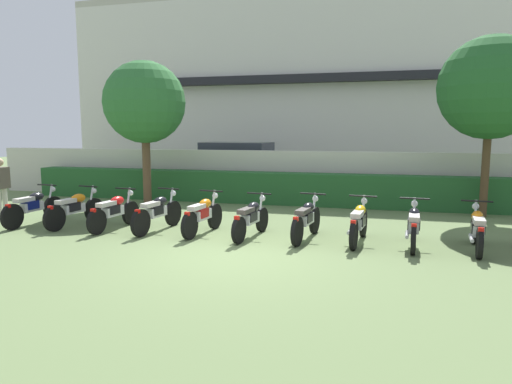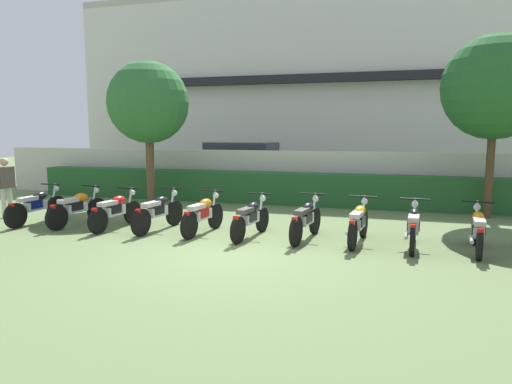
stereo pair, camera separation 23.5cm
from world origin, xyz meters
name	(u,v)px [view 1 (the left image)]	position (x,y,z in m)	size (l,w,h in m)	color
ground	(231,255)	(0.00, 0.00, 0.00)	(60.00, 60.00, 0.00)	#607547
building	(325,91)	(0.00, 15.47, 4.35)	(24.22, 6.50, 8.70)	silver
compound_wall	(295,176)	(0.00, 6.97, 0.84)	(23.01, 0.30, 1.69)	beige
hedge_row	(291,189)	(0.00, 6.27, 0.51)	(18.41, 0.70, 1.02)	#235628
parked_car	(240,166)	(-2.75, 9.73, 0.94)	(4.62, 2.35, 1.89)	silver
tree_near_inspector	(145,103)	(-4.50, 5.13, 3.23)	(2.58, 2.58, 4.54)	brown
tree_far_side	(491,88)	(5.50, 5.51, 3.48)	(2.74, 2.74, 4.87)	#4C3823
motorcycle_in_row_0	(33,207)	(-5.72, 1.45, 0.46)	(0.60, 1.96, 0.97)	black
motorcycle_in_row_1	(75,208)	(-4.56, 1.53, 0.45)	(0.61, 1.90, 0.97)	black
motorcycle_in_row_2	(114,211)	(-3.43, 1.48, 0.45)	(0.60, 1.85, 0.95)	black
motorcycle_in_row_3	(157,212)	(-2.34, 1.58, 0.45)	(0.60, 1.94, 0.97)	black
motorcycle_in_row_4	(203,215)	(-1.19, 1.56, 0.45)	(0.60, 1.81, 0.96)	black
motorcycle_in_row_5	(251,218)	(-0.03, 1.51, 0.44)	(0.60, 1.84, 0.95)	black
motorcycle_in_row_6	(306,219)	(1.19, 1.64, 0.45)	(0.60, 1.90, 0.97)	black
motorcycle_in_row_7	(359,222)	(2.31, 1.60, 0.45)	(0.60, 1.85, 0.96)	black
motorcycle_in_row_8	(414,226)	(3.40, 1.52, 0.45)	(0.60, 1.82, 0.96)	black
motorcycle_in_row_9	(477,229)	(4.60, 1.55, 0.44)	(0.60, 1.82, 0.95)	black
inspector_person	(1,183)	(-7.14, 1.94, 0.96)	(0.22, 0.66, 1.63)	beige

